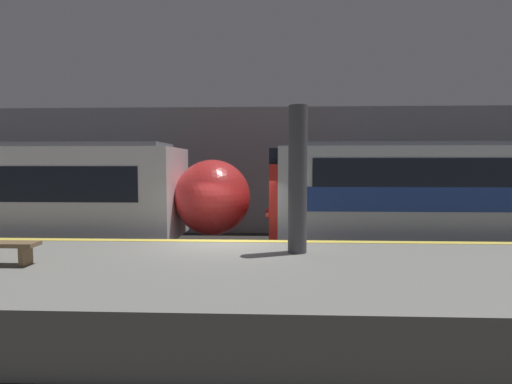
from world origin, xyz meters
The scene contains 4 objects.
ground_plane centered at (0.00, 0.00, 0.00)m, with size 120.00×120.00×0.00m, color #282623.
platform centered at (0.00, -2.53, 0.51)m, with size 40.00×5.05×1.03m.
station_rear_barrier centered at (0.00, 6.92, 2.69)m, with size 50.00×0.15×5.38m.
support_pillar_near centered at (1.70, -1.36, 2.63)m, with size 0.41×0.41×3.23m.
Camera 1 is at (1.15, -10.15, 2.99)m, focal length 28.00 mm.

